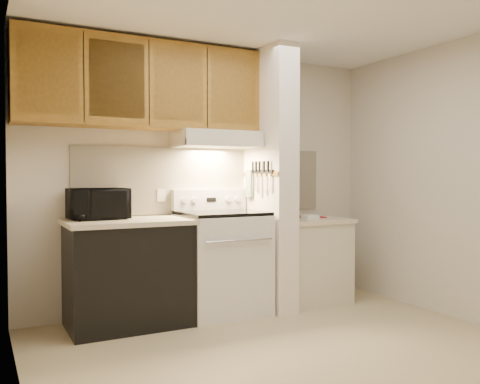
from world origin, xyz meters
TOP-DOWN VIEW (x-y plane):
  - floor at (0.00, 0.00)m, footprint 3.60×3.60m
  - ceiling at (0.00, 0.00)m, footprint 3.60×3.60m
  - wall_back at (0.00, 1.50)m, footprint 3.60×2.50m
  - wall_left at (-1.80, 0.00)m, footprint 0.02×3.00m
  - wall_right at (1.80, 0.00)m, footprint 0.02×3.00m
  - backsplash at (0.00, 1.49)m, footprint 2.60×0.02m
  - range_body at (0.00, 1.16)m, footprint 0.76×0.65m
  - oven_window at (0.00, 0.84)m, footprint 0.50×0.01m
  - oven_handle at (0.00, 0.80)m, footprint 0.65×0.02m
  - cooktop at (0.00, 1.16)m, footprint 0.74×0.64m
  - range_backguard at (0.00, 1.44)m, footprint 0.76×0.08m
  - range_display at (0.00, 1.40)m, footprint 0.10×0.01m
  - range_knob_left_outer at (-0.28, 1.40)m, footprint 0.05×0.02m
  - range_knob_left_inner at (-0.18, 1.40)m, footprint 0.05×0.02m
  - range_knob_right_inner at (0.18, 1.40)m, footprint 0.05×0.02m
  - range_knob_right_outer at (0.28, 1.40)m, footprint 0.05×0.02m
  - dishwasher_front at (-0.88, 1.17)m, footprint 1.00×0.63m
  - left_countertop at (-0.88, 1.17)m, footprint 1.04×0.67m
  - spoon_rest at (-1.18, 1.36)m, footprint 0.22×0.12m
  - teal_jar at (-0.83, 1.39)m, footprint 0.09×0.09m
  - outlet at (-0.48, 1.48)m, footprint 0.08×0.01m
  - microwave at (-1.10, 1.31)m, footprint 0.50×0.36m
  - partition_pillar at (0.51, 1.15)m, footprint 0.22×0.70m
  - pillar_trim at (0.39, 1.15)m, footprint 0.01×0.70m
  - knife_strip at (0.39, 1.10)m, footprint 0.02×0.42m
  - knife_blade_a at (0.38, 0.93)m, footprint 0.01×0.03m
  - knife_handle_a at (0.38, 0.95)m, footprint 0.02×0.02m
  - knife_blade_b at (0.38, 1.02)m, footprint 0.01×0.04m
  - knife_handle_b at (0.38, 1.03)m, footprint 0.02×0.02m
  - knife_blade_c at (0.38, 1.11)m, footprint 0.01×0.04m
  - knife_handle_c at (0.38, 1.11)m, footprint 0.02×0.02m
  - knife_blade_d at (0.38, 1.19)m, footprint 0.01×0.04m
  - knife_handle_d at (0.38, 1.18)m, footprint 0.02×0.02m
  - knife_blade_e at (0.38, 1.27)m, footprint 0.01×0.04m
  - knife_handle_e at (0.38, 1.25)m, footprint 0.02×0.02m
  - oven_mitt at (0.38, 1.32)m, footprint 0.03×0.11m
  - right_cab_base at (0.97, 1.15)m, footprint 0.70×0.60m
  - right_countertop at (0.97, 1.15)m, footprint 0.74×0.64m
  - red_folder at (1.03, 1.25)m, footprint 0.26×0.34m
  - white_box at (0.92, 1.05)m, footprint 0.18×0.13m
  - range_hood at (0.00, 1.28)m, footprint 0.78×0.44m
  - hood_lip at (0.00, 1.07)m, footprint 0.78×0.04m
  - upper_cabinets at (-0.69, 1.32)m, footprint 2.18×0.33m
  - cab_door_a at (-1.51, 1.17)m, footprint 0.46×0.01m
  - cab_gap_a at (-1.23, 1.16)m, footprint 0.01×0.01m
  - cab_door_b at (-0.96, 1.17)m, footprint 0.46×0.01m
  - cab_gap_b at (-0.69, 1.16)m, footprint 0.01×0.01m
  - cab_door_c at (-0.42, 1.17)m, footprint 0.46×0.01m
  - cab_gap_c at (-0.14, 1.16)m, footprint 0.01×0.01m
  - cab_door_d at (0.13, 1.17)m, footprint 0.46×0.01m

SIDE VIEW (x-z plane):
  - floor at x=0.00m, z-range 0.00..0.00m
  - right_cab_base at x=0.97m, z-range 0.00..0.81m
  - dishwasher_front at x=-0.88m, z-range 0.00..0.87m
  - range_body at x=0.00m, z-range 0.00..0.92m
  - oven_window at x=0.00m, z-range 0.35..0.65m
  - oven_handle at x=0.00m, z-range 0.71..0.73m
  - right_countertop at x=0.97m, z-range 0.81..0.85m
  - red_folder at x=1.03m, z-range 0.85..0.86m
  - white_box at x=0.92m, z-range 0.85..0.89m
  - left_countertop at x=-0.88m, z-range 0.87..0.91m
  - spoon_rest at x=-1.18m, z-range 0.91..0.92m
  - cooktop at x=0.00m, z-range 0.92..0.95m
  - teal_jar at x=-0.83m, z-range 0.91..1.00m
  - microwave at x=-1.10m, z-range 0.91..1.17m
  - range_backguard at x=0.00m, z-range 0.95..1.15m
  - range_display at x=0.00m, z-range 1.03..1.07m
  - range_knob_left_outer at x=-0.28m, z-range 1.03..1.07m
  - range_knob_left_inner at x=-0.18m, z-range 1.03..1.07m
  - range_knob_right_inner at x=0.18m, z-range 1.03..1.07m
  - range_knob_right_outer at x=0.28m, z-range 1.03..1.07m
  - outlet at x=-0.48m, z-range 1.04..1.16m
  - knife_blade_c at x=0.38m, z-range 1.10..1.30m
  - oven_mitt at x=0.38m, z-range 1.07..1.34m
  - knife_blade_b at x=0.38m, z-range 1.12..1.30m
  - knife_blade_e at x=0.38m, z-range 1.12..1.30m
  - knife_blade_a at x=0.38m, z-range 1.14..1.30m
  - knife_blade_d at x=0.38m, z-range 1.14..1.30m
  - backsplash at x=0.00m, z-range 0.92..1.55m
  - wall_back at x=0.00m, z-range 1.24..1.26m
  - wall_left at x=-1.80m, z-range 0.00..2.50m
  - wall_right at x=1.80m, z-range 0.00..2.50m
  - partition_pillar at x=0.51m, z-range 0.00..2.50m
  - pillar_trim at x=0.39m, z-range 1.28..1.32m
  - knife_strip at x=0.39m, z-range 1.30..1.34m
  - knife_handle_a at x=0.38m, z-range 1.32..1.42m
  - knife_handle_b at x=0.38m, z-range 1.32..1.42m
  - knife_handle_c at x=0.38m, z-range 1.32..1.42m
  - knife_handle_d at x=0.38m, z-range 1.32..1.42m
  - knife_handle_e at x=0.38m, z-range 1.32..1.42m
  - hood_lip at x=0.00m, z-range 1.55..1.61m
  - range_hood at x=0.00m, z-range 1.55..1.70m
  - upper_cabinets at x=-0.69m, z-range 1.70..2.47m
  - cab_door_a at x=-1.51m, z-range 1.77..2.40m
  - cab_gap_a at x=-1.23m, z-range 1.72..2.45m
  - cab_door_b at x=-0.96m, z-range 1.77..2.40m
  - cab_gap_b at x=-0.69m, z-range 1.72..2.45m
  - cab_door_c at x=-0.42m, z-range 1.77..2.40m
  - cab_gap_c at x=-0.14m, z-range 1.72..2.45m
  - cab_door_d at x=0.13m, z-range 1.77..2.40m
  - ceiling at x=0.00m, z-range 2.50..2.50m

